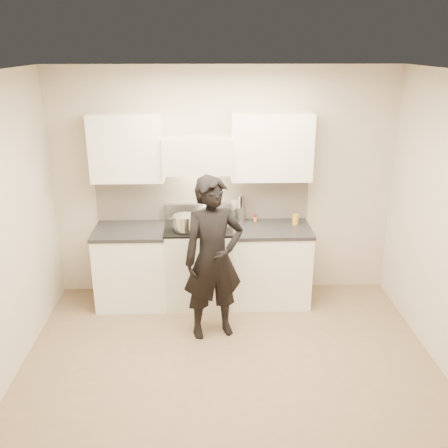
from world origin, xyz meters
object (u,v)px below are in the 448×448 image
at_px(counter_right, 269,264).
at_px(person, 213,259).
at_px(stove, 199,264).
at_px(wok, 210,214).
at_px(utensil_crock, 240,213).

xyz_separation_m(counter_right, person, (-0.67, -0.73, 0.40)).
height_order(stove, wok, wok).
distance_m(stove, person, 0.84).
bearing_deg(utensil_crock, counter_right, -36.30).
relative_size(counter_right, person, 0.54).
bearing_deg(counter_right, person, -132.64).
bearing_deg(utensil_crock, person, -109.10).
relative_size(wok, utensil_crock, 1.25).
bearing_deg(counter_right, wok, 168.17).
relative_size(stove, counter_right, 1.04).
height_order(stove, counter_right, stove).
bearing_deg(stove, utensil_crock, 26.28).
xyz_separation_m(wok, utensil_crock, (0.36, 0.10, -0.03)).
distance_m(wok, person, 0.89).
relative_size(counter_right, utensil_crock, 2.98).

